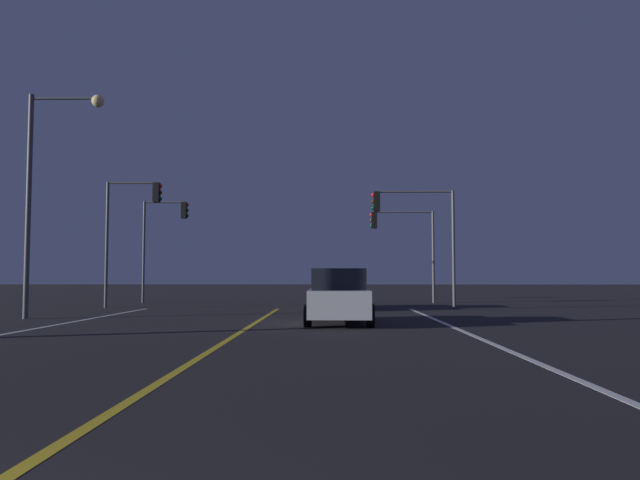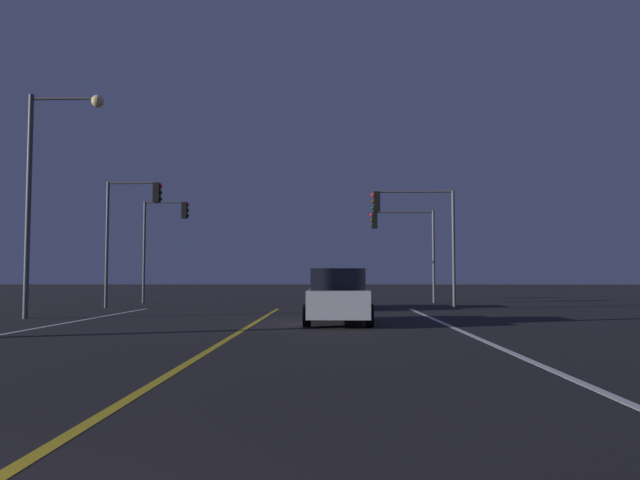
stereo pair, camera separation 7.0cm
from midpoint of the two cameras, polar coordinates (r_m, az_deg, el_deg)
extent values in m
cube|color=silver|center=(12.02, 18.22, -10.30)|extent=(0.16, 31.43, 0.01)
cube|color=gold|center=(11.75, -11.04, -10.56)|extent=(0.16, 31.43, 0.01)
cylinder|color=black|center=(20.24, -0.96, -6.62)|extent=(0.22, 0.68, 0.68)
cylinder|color=black|center=(20.26, 4.17, -6.61)|extent=(0.22, 0.68, 0.68)
cylinder|color=black|center=(17.55, -1.28, -7.12)|extent=(0.22, 0.68, 0.68)
cylinder|color=black|center=(17.56, 4.64, -7.11)|extent=(0.22, 0.68, 0.68)
cube|color=#B7BABF|center=(18.86, 1.64, -5.88)|extent=(1.80, 4.30, 0.80)
cube|color=black|center=(18.59, 1.64, -3.70)|extent=(1.60, 2.10, 0.64)
cube|color=red|center=(16.76, -0.35, -5.86)|extent=(0.24, 0.08, 0.16)
cube|color=red|center=(16.78, 3.77, -5.85)|extent=(0.24, 0.08, 0.16)
cylinder|color=black|center=(28.79, 0.12, -5.65)|extent=(0.22, 0.68, 0.68)
cylinder|color=black|center=(28.81, 3.72, -5.64)|extent=(0.22, 0.68, 0.68)
cylinder|color=black|center=(26.09, 0.02, -5.89)|extent=(0.22, 0.68, 0.68)
cylinder|color=black|center=(26.12, 4.00, -5.88)|extent=(0.22, 0.68, 0.68)
cube|color=#38383D|center=(27.43, 1.96, -5.10)|extent=(1.80, 4.30, 0.80)
cube|color=black|center=(27.17, 1.97, -3.59)|extent=(1.60, 2.10, 0.64)
cube|color=red|center=(25.32, 0.67, -5.02)|extent=(0.24, 0.08, 0.16)
cube|color=red|center=(25.34, 3.40, -5.01)|extent=(0.24, 0.08, 0.16)
cylinder|color=#4C4C51|center=(28.19, 12.39, -0.84)|extent=(0.14, 0.14, 5.38)
cylinder|color=#4C4C51|center=(28.14, 8.84, 4.52)|extent=(3.48, 0.10, 0.10)
cube|color=black|center=(27.90, 5.30, 3.63)|extent=(0.28, 0.36, 0.90)
sphere|color=red|center=(27.93, 4.97, 4.24)|extent=(0.20, 0.20, 0.20)
sphere|color=#3C2706|center=(27.89, 4.97, 3.63)|extent=(0.20, 0.20, 0.20)
sphere|color=#063816|center=(27.86, 4.98, 3.02)|extent=(0.20, 0.20, 0.20)
cylinder|color=#4C4C51|center=(29.54, -19.51, -0.41)|extent=(0.14, 0.14, 5.83)
cylinder|color=#4C4C51|center=(29.44, -17.32, 5.16)|extent=(2.27, 0.10, 0.10)
cube|color=black|center=(29.04, -15.20, 4.34)|extent=(0.28, 0.36, 0.90)
sphere|color=red|center=(29.04, -14.89, 4.94)|extent=(0.20, 0.20, 0.20)
sphere|color=#3C2706|center=(29.00, -14.90, 4.35)|extent=(0.20, 0.20, 0.20)
sphere|color=#063816|center=(28.96, -14.91, 3.76)|extent=(0.20, 0.20, 0.20)
cylinder|color=#4C4C51|center=(33.59, 10.56, -1.56)|extent=(0.14, 0.14, 5.02)
cylinder|color=#4C4C51|center=(33.53, 7.82, 2.63)|extent=(3.20, 0.10, 0.10)
cube|color=black|center=(33.34, 5.09, 1.87)|extent=(0.28, 0.36, 0.90)
sphere|color=red|center=(33.36, 4.81, 2.38)|extent=(0.20, 0.20, 0.20)
sphere|color=#3C2706|center=(33.33, 4.82, 1.87)|extent=(0.20, 0.20, 0.20)
sphere|color=#063816|center=(33.30, 4.82, 1.36)|extent=(0.20, 0.20, 0.20)
cylinder|color=#4C4C51|center=(34.74, -16.33, -1.07)|extent=(0.14, 0.14, 5.59)
cylinder|color=#4C4C51|center=(34.64, -14.50, 3.47)|extent=(2.21, 0.10, 0.10)
cube|color=black|center=(34.31, -12.73, 2.75)|extent=(0.28, 0.36, 0.90)
sphere|color=red|center=(34.30, -12.47, 3.25)|extent=(0.20, 0.20, 0.20)
sphere|color=#3C2706|center=(34.27, -12.47, 2.75)|extent=(0.20, 0.20, 0.20)
sphere|color=#063816|center=(34.24, -12.48, 2.25)|extent=(0.20, 0.20, 0.20)
cylinder|color=#4C4C51|center=(23.40, -25.85, 2.95)|extent=(0.18, 0.18, 7.86)
cylinder|color=#4C4C51|center=(23.60, -23.00, 12.18)|extent=(2.36, 0.10, 0.10)
sphere|color=#F9D88C|center=(23.13, -20.27, 12.18)|extent=(0.44, 0.44, 0.44)
camera|label=1|loc=(0.04, -88.92, -0.06)|focal=33.97mm
camera|label=2|loc=(0.04, 91.08, 0.06)|focal=33.97mm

